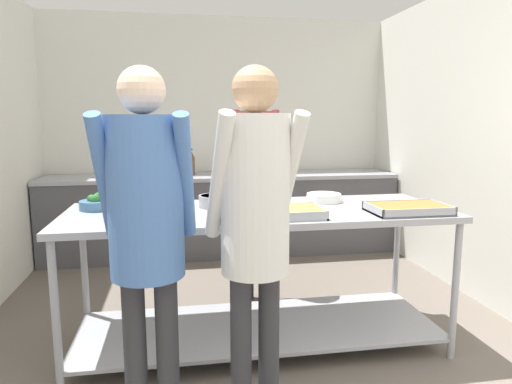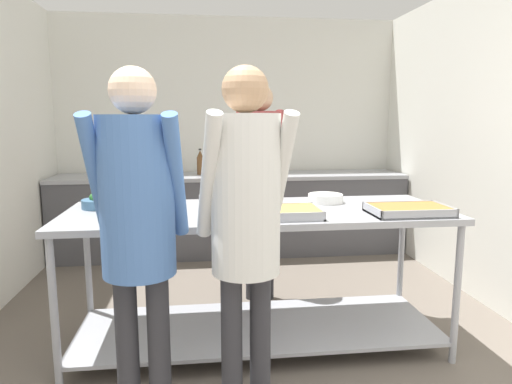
% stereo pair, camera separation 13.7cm
% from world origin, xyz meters
% --- Properties ---
extents(wall_rear, '(4.01, 0.06, 2.65)m').
position_xyz_m(wall_rear, '(0.00, 4.27, 1.32)').
color(wall_rear, silver).
rests_on(wall_rear, ground_plane).
extents(wall_right, '(0.06, 4.39, 2.65)m').
position_xyz_m(wall_right, '(1.97, 2.13, 1.32)').
color(wall_right, silver).
rests_on(wall_right, ground_plane).
extents(back_counter, '(3.85, 0.65, 0.89)m').
position_xyz_m(back_counter, '(0.00, 3.90, 0.45)').
color(back_counter, '#4C4C51').
rests_on(back_counter, ground_plane).
extents(serving_counter, '(2.45, 0.88, 0.92)m').
position_xyz_m(serving_counter, '(0.02, 1.73, 0.62)').
color(serving_counter, '#9EA0A8').
rests_on(serving_counter, ground_plane).
extents(broccoli_bowl, '(0.21, 0.21, 0.11)m').
position_xyz_m(broccoli_bowl, '(-1.01, 1.92, 0.96)').
color(broccoli_bowl, '#3D668C').
rests_on(broccoli_bowl, serving_counter).
extents(serving_tray_vegetables, '(0.41, 0.28, 0.05)m').
position_xyz_m(serving_tray_vegetables, '(-0.67, 1.49, 0.95)').
color(serving_tray_vegetables, '#9EA0A8').
rests_on(serving_tray_vegetables, serving_counter).
extents(sauce_pan, '(0.37, 0.23, 0.08)m').
position_xyz_m(sauce_pan, '(-0.24, 1.87, 0.97)').
color(sauce_pan, '#9EA0A8').
rests_on(sauce_pan, serving_counter).
extents(serving_tray_roast, '(0.39, 0.31, 0.05)m').
position_xyz_m(serving_tray_roast, '(0.17, 1.50, 0.95)').
color(serving_tray_roast, '#9EA0A8').
rests_on(serving_tray_roast, serving_counter).
extents(plate_stack, '(0.25, 0.25, 0.06)m').
position_xyz_m(plate_stack, '(0.52, 1.93, 0.95)').
color(plate_stack, white).
rests_on(plate_stack, serving_counter).
extents(serving_tray_greens, '(0.48, 0.31, 0.05)m').
position_xyz_m(serving_tray_greens, '(0.92, 1.48, 0.95)').
color(serving_tray_greens, '#9EA0A8').
rests_on(serving_tray_greens, serving_counter).
extents(guest_serving_left, '(0.46, 0.40, 1.74)m').
position_xyz_m(guest_serving_left, '(-0.14, 0.91, 1.09)').
color(guest_serving_left, '#2D2D33').
rests_on(guest_serving_left, ground_plane).
extents(guest_serving_right, '(0.46, 0.37, 1.73)m').
position_xyz_m(guest_serving_right, '(-0.63, 0.95, 1.08)').
color(guest_serving_right, '#2D2D33').
rests_on(guest_serving_right, ground_plane).
extents(cook_behind_counter, '(0.44, 0.38, 1.77)m').
position_xyz_m(cook_behind_counter, '(0.14, 2.51, 1.12)').
color(cook_behind_counter, '#2D2D33').
rests_on(cook_behind_counter, ground_plane).
extents(water_bottle, '(0.07, 0.07, 0.29)m').
position_xyz_m(water_bottle, '(-0.34, 3.93, 1.03)').
color(water_bottle, brown).
rests_on(water_bottle, back_counter).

